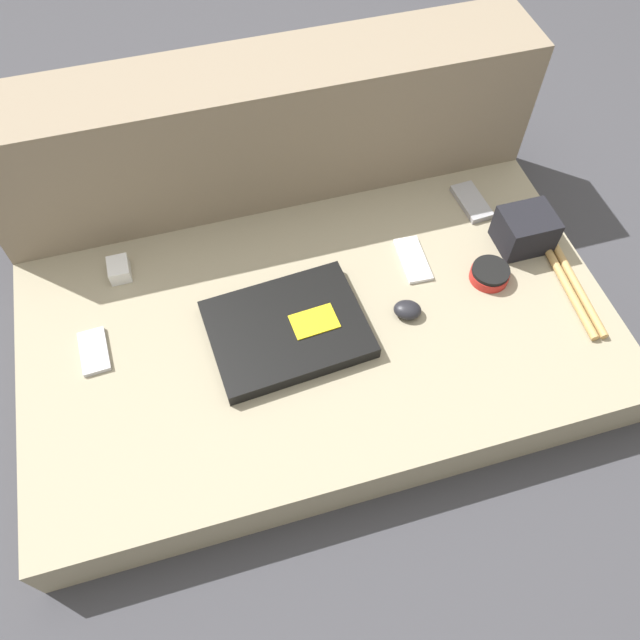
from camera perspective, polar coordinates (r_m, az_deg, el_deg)
The scene contains 12 objects.
ground_plane at distance 1.36m, azimuth -0.00°, elevation -3.15°, with size 8.00×8.00×0.00m, color #38383D.
couch_seat at distance 1.31m, azimuth -0.00°, elevation -1.88°, with size 1.19×0.67×0.12m.
couch_backrest at distance 1.47m, azimuth -4.84°, elevation 15.35°, with size 1.19×0.20×0.42m.
laptop at distance 1.24m, azimuth -3.00°, elevation -0.85°, with size 0.32×0.25×0.03m.
computer_mouse at distance 1.28m, azimuth 8.00°, elevation 0.93°, with size 0.07×0.06×0.03m.
speaker_puck at distance 1.37m, azimuth 15.26°, elevation 4.10°, with size 0.08×0.08×0.03m.
phone_silver at distance 1.37m, azimuth 8.50°, elevation 5.50°, with size 0.06×0.12×0.01m.
phone_black at distance 1.30m, azimuth -19.95°, elevation -2.71°, with size 0.06×0.10×0.01m.
phone_small at distance 1.51m, azimuth 13.69°, elevation 10.45°, with size 0.06×0.12×0.01m.
camera_pouch at distance 1.43m, azimuth 18.25°, elevation 7.83°, with size 0.11×0.10×0.08m.
charger_brick at distance 1.39m, azimuth -17.88°, elevation 4.42°, with size 0.04×0.06×0.03m.
drumstick_pair at distance 1.43m, azimuth 21.34°, elevation 4.28°, with size 0.06×0.35×0.02m.
Camera 1 is at (-0.19, -0.66, 1.17)m, focal length 35.00 mm.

